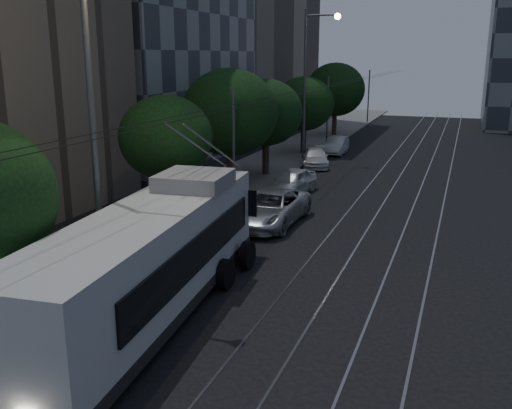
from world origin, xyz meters
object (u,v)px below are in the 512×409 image
object	(u,v)px
trolleybus	(152,259)
car_white_d	(337,143)
car_white_a	(291,182)
car_white_c	(336,145)
pickup_silver	(270,208)
car_white_b	(316,158)
streetlamp_near	(102,83)
streetlamp_far	(311,72)

from	to	relation	value
trolleybus	car_white_d	distance (m)	31.72
car_white_a	car_white_d	bearing A→B (deg)	100.99
trolleybus	car_white_a	world-z (taller)	trolleybus
car_white_c	car_white_d	xyz separation A→B (m)	(-0.18, 1.09, 0.01)
pickup_silver	car_white_d	xyz separation A→B (m)	(-1.60, 21.42, -0.10)
trolleybus	pickup_silver	bearing A→B (deg)	83.48
trolleybus	car_white_a	xyz separation A→B (m)	(-0.57, 16.17, -1.04)
car_white_a	car_white_b	xyz separation A→B (m)	(-0.83, 8.58, -0.11)
car_white_b	car_white_c	xyz separation A→B (m)	(0.18, 5.83, 0.04)
pickup_silver	car_white_c	size ratio (longest dim) A/B	1.39
car_white_c	car_white_d	size ratio (longest dim) A/B	1.02
pickup_silver	streetlamp_near	bearing A→B (deg)	-100.12
car_white_c	streetlamp_far	world-z (taller)	streetlamp_far
trolleybus	streetlamp_far	distance (m)	27.40
car_white_c	streetlamp_far	size ratio (longest dim) A/B	0.37
pickup_silver	car_white_a	xyz separation A→B (m)	(-0.77, 5.92, -0.05)
car_white_a	car_white_b	bearing A→B (deg)	103.44
trolleybus	pickup_silver	distance (m)	10.30
car_white_d	car_white_c	bearing A→B (deg)	-91.94
streetlamp_far	streetlamp_near	bearing A→B (deg)	-88.67
car_white_b	car_white_c	world-z (taller)	car_white_c
pickup_silver	trolleybus	bearing A→B (deg)	-88.97
car_white_c	car_white_d	world-z (taller)	car_white_d
pickup_silver	car_white_c	bearing A→B (deg)	96.13
car_white_a	car_white_d	world-z (taller)	car_white_a
car_white_b	streetlamp_near	bearing A→B (deg)	-107.08
car_white_a	streetlamp_near	size ratio (longest dim) A/B	0.37
car_white_c	streetlamp_near	bearing A→B (deg)	-93.08
car_white_b	car_white_c	size ratio (longest dim) A/B	1.06
pickup_silver	streetlamp_far	xyz separation A→B (m)	(-2.68, 16.63, 5.66)
trolleybus	car_white_d	world-z (taller)	trolleybus
car_white_a	streetlamp_far	bearing A→B (deg)	108.01
trolleybus	pickup_silver	world-z (taller)	trolleybus
pickup_silver	car_white_d	bearing A→B (deg)	96.42
pickup_silver	car_white_b	size ratio (longest dim) A/B	1.31
car_white_a	streetlamp_far	distance (m)	12.29
trolleybus	streetlamp_far	size ratio (longest dim) A/B	1.20
trolleybus	pickup_silver	xyz separation A→B (m)	(0.20, 10.25, -0.99)
streetlamp_far	car_white_c	bearing A→B (deg)	71.17
trolleybus	pickup_silver	size ratio (longest dim) A/B	2.31
car_white_b	car_white_d	world-z (taller)	car_white_d
car_white_b	streetlamp_far	xyz separation A→B (m)	(-1.08, 2.13, 5.81)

